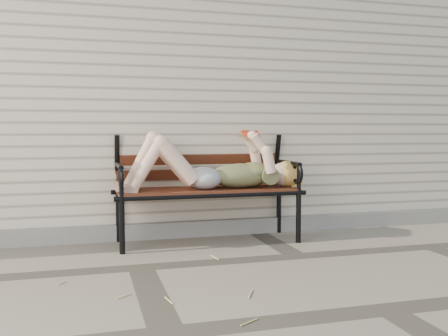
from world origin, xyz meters
name	(u,v)px	position (x,y,z in m)	size (l,w,h in m)	color
ground	(141,267)	(0.00, 0.00, 0.00)	(80.00, 80.00, 0.00)	#7A6F5D
house_wall	(115,93)	(0.00, 3.00, 1.50)	(8.00, 4.00, 3.00)	beige
foundation_strip	(130,232)	(0.00, 0.97, 0.07)	(8.00, 0.10, 0.15)	gray
garden_bench	(205,171)	(0.68, 0.81, 0.64)	(1.78, 0.71, 1.15)	black
reading_woman	(210,167)	(0.69, 0.66, 0.68)	(1.68, 0.38, 0.53)	#0A3146
straw_scatter	(19,312)	(-0.75, -0.75, 0.01)	(2.97, 1.50, 0.01)	#DFD26C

